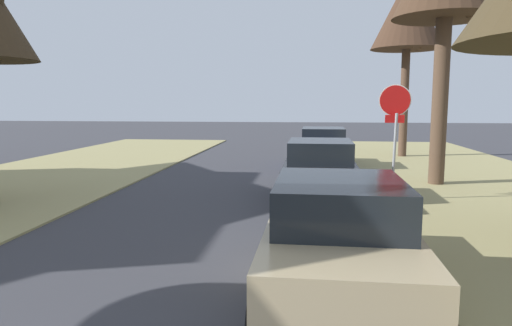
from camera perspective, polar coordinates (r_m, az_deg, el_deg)
The scene contains 5 objects.
stop_sign_far at distance 12.30m, azimuth 16.79°, elevation 5.48°, with size 0.81×0.42×2.96m.
street_tree_right_far at distance 22.94m, azimuth 18.27°, elevation 17.15°, with size 3.24×3.24×8.23m.
parked_sedan_tan at distance 6.32m, azimuth 10.07°, elevation -9.39°, with size 1.99×4.42×1.57m.
parked_sedan_black at distance 12.31m, azimuth 7.88°, elevation -1.10°, with size 1.99×4.42×1.57m.
parked_sedan_navy at distance 18.36m, azimuth 8.28°, elevation 1.72°, with size 1.99×4.42×1.57m.
Camera 1 is at (1.87, -0.33, 2.55)m, focal length 32.33 mm.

